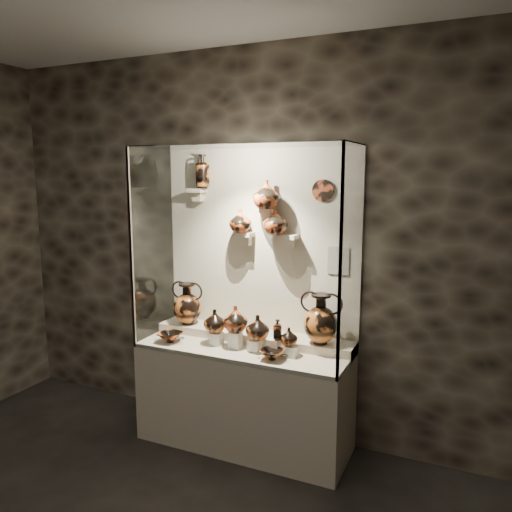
{
  "coord_description": "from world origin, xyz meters",
  "views": [
    {
      "loc": [
        1.65,
        -1.24,
        2.19
      ],
      "look_at": [
        0.07,
        2.25,
        1.56
      ],
      "focal_mm": 35.0,
      "sensor_mm": 36.0,
      "label": 1
    }
  ],
  "objects_px": {
    "jug_c": "(258,327)",
    "jug_e": "(289,336)",
    "ovoid_vase_a": "(240,221)",
    "jug_b": "(236,319)",
    "ovoid_vase_b": "(266,194)",
    "amphora_right": "(321,319)",
    "jug_a": "(215,321)",
    "ovoid_vase_c": "(275,222)",
    "kylix_left": "(170,336)",
    "lekythos_small": "(278,328)",
    "amphora_left": "(187,304)",
    "lekythos_tall": "(203,169)",
    "kylix_right": "(272,353)"
  },
  "relations": [
    {
      "from": "jug_c",
      "to": "jug_e",
      "type": "xyz_separation_m",
      "value": [
        0.26,
        0.0,
        -0.04
      ]
    },
    {
      "from": "jug_c",
      "to": "ovoid_vase_a",
      "type": "distance_m",
      "value": 0.87
    },
    {
      "from": "jug_b",
      "to": "ovoid_vase_b",
      "type": "bearing_deg",
      "value": 30.18
    },
    {
      "from": "amphora_right",
      "to": "ovoid_vase_b",
      "type": "xyz_separation_m",
      "value": [
        -0.48,
        0.05,
        0.93
      ]
    },
    {
      "from": "jug_a",
      "to": "jug_e",
      "type": "height_order",
      "value": "jug_a"
    },
    {
      "from": "amphora_right",
      "to": "jug_b",
      "type": "height_order",
      "value": "amphora_right"
    },
    {
      "from": "ovoid_vase_a",
      "to": "ovoid_vase_c",
      "type": "height_order",
      "value": "ovoid_vase_c"
    },
    {
      "from": "jug_e",
      "to": "kylix_left",
      "type": "distance_m",
      "value": 1.0
    },
    {
      "from": "jug_b",
      "to": "jug_a",
      "type": "bearing_deg",
      "value": 158.68
    },
    {
      "from": "amphora_right",
      "to": "jug_a",
      "type": "bearing_deg",
      "value": -175.92
    },
    {
      "from": "amphora_right",
      "to": "jug_c",
      "type": "xyz_separation_m",
      "value": [
        -0.45,
        -0.17,
        -0.08
      ]
    },
    {
      "from": "amphora_right",
      "to": "jug_b",
      "type": "bearing_deg",
      "value": -172.99
    },
    {
      "from": "lekythos_small",
      "to": "kylix_left",
      "type": "height_order",
      "value": "lekythos_small"
    },
    {
      "from": "amphora_right",
      "to": "jug_c",
      "type": "height_order",
      "value": "amphora_right"
    },
    {
      "from": "amphora_left",
      "to": "ovoid_vase_c",
      "type": "distance_m",
      "value": 1.09
    },
    {
      "from": "jug_a",
      "to": "ovoid_vase_c",
      "type": "xyz_separation_m",
      "value": [
        0.43,
        0.23,
        0.8
      ]
    },
    {
      "from": "jug_e",
      "to": "ovoid_vase_a",
      "type": "xyz_separation_m",
      "value": [
        -0.52,
        0.23,
        0.83
      ]
    },
    {
      "from": "amphora_left",
      "to": "kylix_left",
      "type": "bearing_deg",
      "value": -87.38
    },
    {
      "from": "jug_c",
      "to": "ovoid_vase_c",
      "type": "distance_m",
      "value": 0.84
    },
    {
      "from": "jug_b",
      "to": "jug_e",
      "type": "xyz_separation_m",
      "value": [
        0.45,
        0.0,
        -0.08
      ]
    },
    {
      "from": "jug_b",
      "to": "jug_e",
      "type": "height_order",
      "value": "jug_b"
    },
    {
      "from": "kylix_left",
      "to": "amphora_left",
      "type": "bearing_deg",
      "value": 72.25
    },
    {
      "from": "lekythos_tall",
      "to": "jug_e",
      "type": "bearing_deg",
      "value": -33.85
    },
    {
      "from": "jug_c",
      "to": "lekythos_tall",
      "type": "height_order",
      "value": "lekythos_tall"
    },
    {
      "from": "jug_a",
      "to": "lekythos_small",
      "type": "height_order",
      "value": "lekythos_small"
    },
    {
      "from": "kylix_right",
      "to": "lekythos_tall",
      "type": "bearing_deg",
      "value": 130.36
    },
    {
      "from": "amphora_left",
      "to": "amphora_right",
      "type": "distance_m",
      "value": 1.2
    },
    {
      "from": "jug_e",
      "to": "kylix_right",
      "type": "relative_size",
      "value": 0.6
    },
    {
      "from": "ovoid_vase_a",
      "to": "kylix_left",
      "type": "bearing_deg",
      "value": -126.88
    },
    {
      "from": "lekythos_small",
      "to": "ovoid_vase_a",
      "type": "xyz_separation_m",
      "value": [
        -0.44,
        0.26,
        0.77
      ]
    },
    {
      "from": "kylix_right",
      "to": "ovoid_vase_b",
      "type": "height_order",
      "value": "ovoid_vase_b"
    },
    {
      "from": "ovoid_vase_b",
      "to": "jug_a",
      "type": "bearing_deg",
      "value": -156.98
    },
    {
      "from": "ovoid_vase_c",
      "to": "ovoid_vase_b",
      "type": "bearing_deg",
      "value": 168.51
    },
    {
      "from": "lekythos_tall",
      "to": "kylix_left",
      "type": "bearing_deg",
      "value": -123.47
    },
    {
      "from": "jug_e",
      "to": "ovoid_vase_c",
      "type": "xyz_separation_m",
      "value": [
        -0.21,
        0.23,
        0.84
      ]
    },
    {
      "from": "jug_e",
      "to": "ovoid_vase_c",
      "type": "height_order",
      "value": "ovoid_vase_c"
    },
    {
      "from": "lekythos_small",
      "to": "kylix_left",
      "type": "relative_size",
      "value": 0.72
    },
    {
      "from": "jug_e",
      "to": "kylix_right",
      "type": "height_order",
      "value": "jug_e"
    },
    {
      "from": "amphora_right",
      "to": "ovoid_vase_c",
      "type": "bearing_deg",
      "value": 163.97
    },
    {
      "from": "amphora_right",
      "to": "ovoid_vase_a",
      "type": "bearing_deg",
      "value": 167.03
    },
    {
      "from": "jug_a",
      "to": "ovoid_vase_b",
      "type": "height_order",
      "value": "ovoid_vase_b"
    },
    {
      "from": "amphora_left",
      "to": "jug_b",
      "type": "xyz_separation_m",
      "value": [
        0.56,
        -0.18,
        -0.02
      ]
    },
    {
      "from": "lekythos_small",
      "to": "ovoid_vase_a",
      "type": "bearing_deg",
      "value": 135.62
    },
    {
      "from": "jug_e",
      "to": "amphora_left",
      "type": "bearing_deg",
      "value": 155.75
    },
    {
      "from": "lekythos_small",
      "to": "ovoid_vase_b",
      "type": "distance_m",
      "value": 1.04
    },
    {
      "from": "ovoid_vase_a",
      "to": "jug_b",
      "type": "bearing_deg",
      "value": -57.06
    },
    {
      "from": "jug_c",
      "to": "ovoid_vase_a",
      "type": "xyz_separation_m",
      "value": [
        -0.26,
        0.23,
        0.79
      ]
    },
    {
      "from": "kylix_left",
      "to": "lekythos_tall",
      "type": "relative_size",
      "value": 0.78
    },
    {
      "from": "lekythos_small",
      "to": "lekythos_tall",
      "type": "bearing_deg",
      "value": 146.61
    },
    {
      "from": "amphora_right",
      "to": "jug_a",
      "type": "xyz_separation_m",
      "value": [
        -0.83,
        -0.17,
        -0.07
      ]
    }
  ]
}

